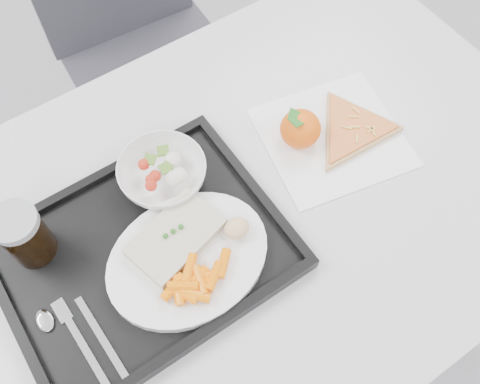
{
  "coord_description": "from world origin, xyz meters",
  "views": [
    {
      "loc": [
        -0.25,
        -0.06,
        1.57
      ],
      "look_at": [
        -0.0,
        0.31,
        0.77
      ],
      "focal_mm": 40.0,
      "sensor_mm": 36.0,
      "label": 1
    }
  ],
  "objects_px": {
    "table": "(246,219)",
    "dinner_plate": "(188,259)",
    "chair": "(140,35)",
    "pizza_slice": "(353,129)",
    "cola_glass": "(24,234)",
    "salad_bowl": "(163,174)",
    "tray": "(144,254)",
    "tangerine": "(300,129)"
  },
  "relations": [
    {
      "from": "salad_bowl",
      "to": "pizza_slice",
      "type": "bearing_deg",
      "value": -15.85
    },
    {
      "from": "dinner_plate",
      "to": "tangerine",
      "type": "height_order",
      "value": "tangerine"
    },
    {
      "from": "chair",
      "to": "tangerine",
      "type": "bearing_deg",
      "value": -86.38
    },
    {
      "from": "salad_bowl",
      "to": "table",
      "type": "bearing_deg",
      "value": -48.04
    },
    {
      "from": "cola_glass",
      "to": "tray",
      "type": "bearing_deg",
      "value": -36.41
    },
    {
      "from": "dinner_plate",
      "to": "pizza_slice",
      "type": "distance_m",
      "value": 0.39
    },
    {
      "from": "tangerine",
      "to": "pizza_slice",
      "type": "relative_size",
      "value": 0.33
    },
    {
      "from": "pizza_slice",
      "to": "table",
      "type": "bearing_deg",
      "value": -177.47
    },
    {
      "from": "chair",
      "to": "tray",
      "type": "bearing_deg",
      "value": -115.55
    },
    {
      "from": "chair",
      "to": "pizza_slice",
      "type": "relative_size",
      "value": 3.32
    },
    {
      "from": "dinner_plate",
      "to": "pizza_slice",
      "type": "height_order",
      "value": "dinner_plate"
    },
    {
      "from": "salad_bowl",
      "to": "tangerine",
      "type": "distance_m",
      "value": 0.26
    },
    {
      "from": "tray",
      "to": "tangerine",
      "type": "bearing_deg",
      "value": 7.02
    },
    {
      "from": "tray",
      "to": "dinner_plate",
      "type": "xyz_separation_m",
      "value": [
        0.05,
        -0.05,
        0.02
      ]
    },
    {
      "from": "chair",
      "to": "cola_glass",
      "type": "height_order",
      "value": "chair"
    },
    {
      "from": "cola_glass",
      "to": "pizza_slice",
      "type": "distance_m",
      "value": 0.6
    },
    {
      "from": "table",
      "to": "dinner_plate",
      "type": "distance_m",
      "value": 0.17
    },
    {
      "from": "table",
      "to": "tangerine",
      "type": "relative_size",
      "value": 13.13
    },
    {
      "from": "pizza_slice",
      "to": "dinner_plate",
      "type": "bearing_deg",
      "value": -172.25
    },
    {
      "from": "pizza_slice",
      "to": "tangerine",
      "type": "bearing_deg",
      "value": 155.12
    },
    {
      "from": "chair",
      "to": "tray",
      "type": "xyz_separation_m",
      "value": [
        -0.31,
        -0.65,
        0.22
      ]
    },
    {
      "from": "table",
      "to": "cola_glass",
      "type": "bearing_deg",
      "value": 161.12
    },
    {
      "from": "chair",
      "to": "salad_bowl",
      "type": "height_order",
      "value": "chair"
    },
    {
      "from": "table",
      "to": "salad_bowl",
      "type": "xyz_separation_m",
      "value": [
        -0.1,
        0.11,
        0.11
      ]
    },
    {
      "from": "dinner_plate",
      "to": "pizza_slice",
      "type": "xyz_separation_m",
      "value": [
        0.39,
        0.05,
        -0.01
      ]
    },
    {
      "from": "tray",
      "to": "salad_bowl",
      "type": "distance_m",
      "value": 0.14
    },
    {
      "from": "table",
      "to": "dinner_plate",
      "type": "height_order",
      "value": "dinner_plate"
    },
    {
      "from": "salad_bowl",
      "to": "pizza_slice",
      "type": "xyz_separation_m",
      "value": [
        0.35,
        -0.1,
        -0.03
      ]
    },
    {
      "from": "chair",
      "to": "dinner_plate",
      "type": "distance_m",
      "value": 0.79
    },
    {
      "from": "table",
      "to": "cola_glass",
      "type": "height_order",
      "value": "cola_glass"
    },
    {
      "from": "chair",
      "to": "dinner_plate",
      "type": "bearing_deg",
      "value": -110.13
    },
    {
      "from": "tray",
      "to": "dinner_plate",
      "type": "height_order",
      "value": "dinner_plate"
    },
    {
      "from": "dinner_plate",
      "to": "tangerine",
      "type": "bearing_deg",
      "value": 17.87
    },
    {
      "from": "dinner_plate",
      "to": "salad_bowl",
      "type": "distance_m",
      "value": 0.16
    },
    {
      "from": "table",
      "to": "dinner_plate",
      "type": "xyz_separation_m",
      "value": [
        -0.14,
        -0.04,
        0.09
      ]
    },
    {
      "from": "chair",
      "to": "salad_bowl",
      "type": "bearing_deg",
      "value": -111.24
    },
    {
      "from": "cola_glass",
      "to": "chair",
      "type": "bearing_deg",
      "value": 50.4
    },
    {
      "from": "table",
      "to": "chair",
      "type": "relative_size",
      "value": 1.29
    },
    {
      "from": "chair",
      "to": "salad_bowl",
      "type": "distance_m",
      "value": 0.65
    },
    {
      "from": "table",
      "to": "cola_glass",
      "type": "distance_m",
      "value": 0.38
    },
    {
      "from": "cola_glass",
      "to": "dinner_plate",
      "type": "bearing_deg",
      "value": -38.86
    },
    {
      "from": "tray",
      "to": "pizza_slice",
      "type": "xyz_separation_m",
      "value": [
        0.44,
        0.0,
        0.0
      ]
    }
  ]
}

